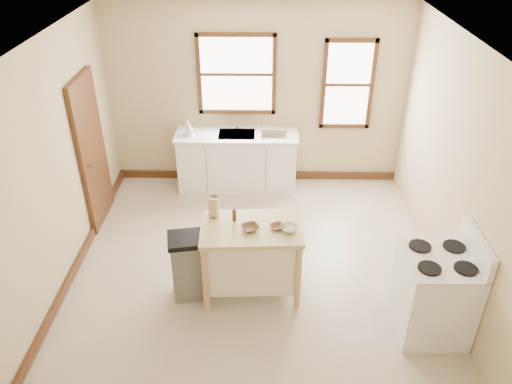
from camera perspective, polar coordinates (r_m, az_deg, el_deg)
floor at (r=6.21m, az=-0.25°, el=-9.72°), size 5.00×5.00×0.00m
ceiling at (r=4.86m, az=-0.32°, el=16.05°), size 5.00×5.00×0.00m
wall_back at (r=7.67m, az=0.10°, el=10.84°), size 4.50×0.04×2.80m
wall_left at (r=5.89m, az=-22.74°, el=1.62°), size 0.04×5.00×2.80m
wall_right at (r=5.81m, az=22.49°, el=1.28°), size 0.04×5.00×2.80m
window_main at (r=7.55m, az=-2.24°, el=13.28°), size 1.17×0.06×1.22m
window_side at (r=7.69m, az=10.43°, el=11.95°), size 0.77×0.06×1.37m
door_left at (r=7.10m, az=-18.24°, el=4.36°), size 0.06×0.90×2.10m
baseboard_back at (r=8.21m, az=0.09°, el=1.96°), size 4.50×0.04×0.12m
baseboard_left at (r=6.60m, az=-20.14°, el=-8.55°), size 0.04×5.00×0.12m
sink_counter at (r=7.79m, az=-2.15°, el=3.58°), size 1.86×0.62×0.92m
faucet at (r=7.71m, az=-2.17°, el=7.95°), size 0.03×0.03×0.22m
soap_bottle_a at (r=7.61m, az=-7.75°, el=7.36°), size 0.11×0.11×0.22m
soap_bottle_b at (r=7.56m, az=-7.62°, el=7.07°), size 0.10×0.10×0.19m
dish_rack at (r=7.54m, az=2.03°, el=6.87°), size 0.44×0.36×0.10m
kitchen_island at (r=5.75m, az=-0.53°, el=-7.72°), size 1.14×0.76×0.91m
knife_block at (r=5.63m, az=-4.84°, el=-1.81°), size 0.11×0.11×0.20m
pepper_grinder at (r=5.55m, az=-2.51°, el=-2.60°), size 0.05×0.05×0.15m
bowl_a at (r=5.43m, az=-0.67°, el=-4.11°), size 0.25×0.25×0.05m
bowl_b at (r=5.45m, az=2.40°, el=-3.99°), size 0.20×0.20×0.04m
bowl_c at (r=5.42m, az=3.84°, el=-4.19°), size 0.22×0.22×0.06m
trash_bin at (r=5.78m, az=-7.65°, el=-8.41°), size 0.48×0.42×0.82m
gas_stove at (r=5.54m, az=19.85°, el=-9.80°), size 0.76×0.77×1.21m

